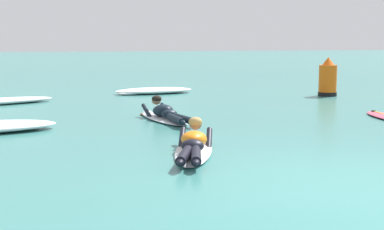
{
  "coord_description": "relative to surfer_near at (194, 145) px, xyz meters",
  "views": [
    {
      "loc": [
        -3.45,
        -5.87,
        1.74
      ],
      "look_at": [
        -0.94,
        4.4,
        0.3
      ],
      "focal_mm": 52.87,
      "sensor_mm": 36.0,
      "label": 1
    }
  ],
  "objects": [
    {
      "name": "ground_plane",
      "position": [
        1.42,
        7.68,
        -0.13
      ],
      "size": [
        120.0,
        120.0,
        0.0
      ],
      "primitive_type": "plane",
      "color": "#387A75"
    },
    {
      "name": "surfer_near",
      "position": [
        0.0,
        0.0,
        0.0
      ],
      "size": [
        1.23,
        2.61,
        0.54
      ],
      "color": "silver",
      "rests_on": "ground"
    },
    {
      "name": "surfer_far",
      "position": [
        0.25,
        3.55,
        -0.0
      ],
      "size": [
        0.97,
        2.61,
        0.55
      ],
      "color": "silver",
      "rests_on": "ground"
    },
    {
      "name": "whitewater_front",
      "position": [
        -3.46,
        7.49,
        -0.05
      ],
      "size": [
        2.96,
        1.73,
        0.17
      ],
      "color": "white",
      "rests_on": "ground"
    },
    {
      "name": "whitewater_mid_right",
      "position": [
        1.03,
        9.45,
        -0.04
      ],
      "size": [
        2.64,
        1.26,
        0.19
      ],
      "color": "white",
      "rests_on": "ground"
    },
    {
      "name": "channel_marker_buoy",
      "position": [
        6.05,
        7.48,
        0.35
      ],
      "size": [
        0.57,
        0.57,
        1.18
      ],
      "color": "#EA5B0F",
      "rests_on": "ground"
    }
  ]
}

